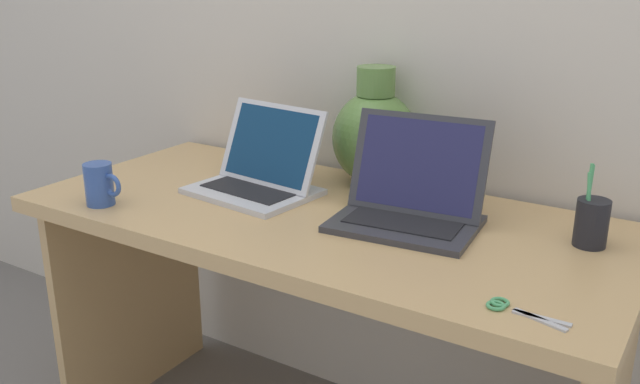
% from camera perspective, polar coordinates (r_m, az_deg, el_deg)
% --- Properties ---
extents(back_wall, '(4.40, 0.04, 2.40)m').
position_cam_1_polar(back_wall, '(1.90, 6.29, 14.49)').
color(back_wall, beige).
rests_on(back_wall, ground).
extents(desk, '(1.48, 0.67, 0.76)m').
position_cam_1_polar(desk, '(1.73, 0.00, -6.73)').
color(desk, tan).
rests_on(desk, ground).
extents(laptop_left, '(0.34, 0.28, 0.22)m').
position_cam_1_polar(laptop_left, '(1.81, -4.94, 1.86)').
color(laptop_left, silver).
rests_on(laptop_left, desk).
extents(laptop_right, '(0.35, 0.27, 0.24)m').
position_cam_1_polar(laptop_right, '(1.59, 7.64, -0.29)').
color(laptop_right, '#333338').
rests_on(laptop_right, desk).
extents(green_vase, '(0.23, 0.23, 0.32)m').
position_cam_1_polar(green_vase, '(1.86, 4.58, 4.80)').
color(green_vase, '#5B843D').
rests_on(green_vase, desk).
extents(coffee_mug, '(0.11, 0.07, 0.11)m').
position_cam_1_polar(coffee_mug, '(1.78, -17.92, 0.62)').
color(coffee_mug, '#335199').
rests_on(coffee_mug, desk).
extents(pen_cup, '(0.07, 0.07, 0.18)m').
position_cam_1_polar(pen_cup, '(1.56, 21.75, -2.33)').
color(pen_cup, black).
rests_on(pen_cup, desk).
extents(scissors, '(0.15, 0.06, 0.01)m').
position_cam_1_polar(scissors, '(1.25, 15.82, -9.41)').
color(scissors, '#B7B7BC').
rests_on(scissors, desk).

